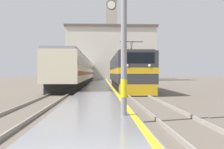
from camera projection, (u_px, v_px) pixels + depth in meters
ground_plane at (99, 87)px, 33.05m from camera, size 200.00×200.00×0.00m
platform at (99, 88)px, 28.05m from camera, size 2.99×140.00×0.30m
rail_track_near at (126, 89)px, 28.17m from camera, size 2.83×140.00×0.16m
rail_track_far at (71, 89)px, 27.93m from camera, size 2.83×140.00×0.16m
locomotive_train at (127, 72)px, 27.32m from camera, size 2.92×17.70×4.48m
passenger_train at (82, 71)px, 43.55m from camera, size 2.92×48.84×3.71m
clock_tower at (111, 31)px, 74.76m from camera, size 4.09×4.09×26.03m
station_building at (111, 53)px, 62.06m from camera, size 21.36×6.67×12.76m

